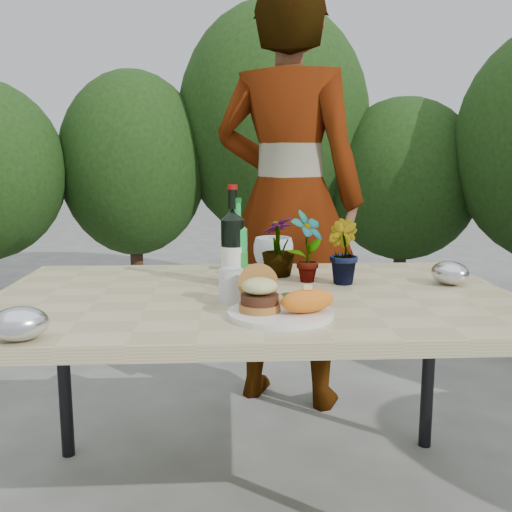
{
  "coord_description": "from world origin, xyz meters",
  "views": [
    {
      "loc": [
        -0.09,
        -1.72,
        1.16
      ],
      "look_at": [
        0.0,
        -0.08,
        0.88
      ],
      "focal_mm": 40.0,
      "sensor_mm": 36.0,
      "label": 1
    }
  ],
  "objects_px": {
    "dinner_plate": "(280,313)",
    "wine_bottle": "(233,249)",
    "patio_table": "(255,311)",
    "person": "(288,199)"
  },
  "relations": [
    {
      "from": "dinner_plate",
      "to": "wine_bottle",
      "type": "bearing_deg",
      "value": 107.16
    },
    {
      "from": "patio_table",
      "to": "person",
      "type": "xyz_separation_m",
      "value": [
        0.2,
        0.93,
        0.28
      ]
    },
    {
      "from": "patio_table",
      "to": "dinner_plate",
      "type": "height_order",
      "value": "dinner_plate"
    },
    {
      "from": "patio_table",
      "to": "person",
      "type": "height_order",
      "value": "person"
    },
    {
      "from": "dinner_plate",
      "to": "person",
      "type": "height_order",
      "value": "person"
    },
    {
      "from": "dinner_plate",
      "to": "wine_bottle",
      "type": "height_order",
      "value": "wine_bottle"
    },
    {
      "from": "dinner_plate",
      "to": "wine_bottle",
      "type": "distance_m",
      "value": 0.42
    },
    {
      "from": "patio_table",
      "to": "wine_bottle",
      "type": "distance_m",
      "value": 0.23
    },
    {
      "from": "person",
      "to": "patio_table",
      "type": "bearing_deg",
      "value": 100.53
    },
    {
      "from": "dinner_plate",
      "to": "patio_table",
      "type": "bearing_deg",
      "value": 101.51
    }
  ]
}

